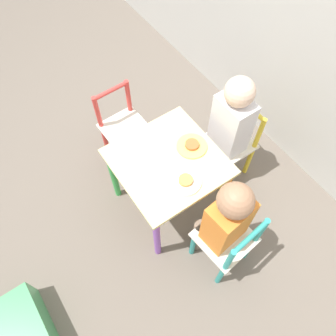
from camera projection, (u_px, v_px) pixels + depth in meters
ground_plane at (168, 202)px, 2.06m from camera, size 6.00×6.00×0.00m
kids_table at (168, 169)px, 1.72m from camera, size 0.52×0.52×0.48m
chair_yellow at (231, 143)px, 1.96m from camera, size 0.26×0.26×0.54m
chair_teal at (227, 242)px, 1.65m from camera, size 0.29×0.29×0.54m
chair_red at (124, 129)px, 2.02m from camera, size 0.27×0.27×0.54m
child_back at (229, 126)px, 1.77m from camera, size 0.20×0.21×0.80m
child_right at (224, 219)px, 1.51m from camera, size 0.22×0.21×0.76m
plate_back at (192, 146)px, 1.68m from camera, size 0.16×0.16×0.03m
plate_right at (186, 181)px, 1.57m from camera, size 0.15×0.15×0.03m
storage_bin at (27, 329)px, 1.60m from camera, size 0.35×0.20×0.19m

